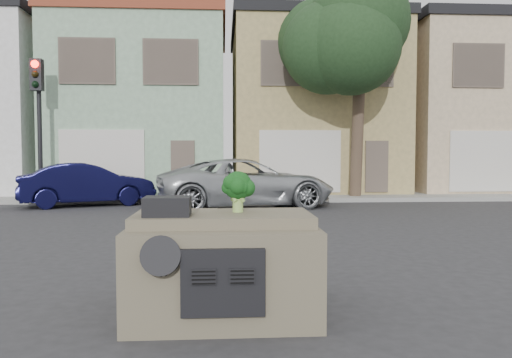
{
  "coord_description": "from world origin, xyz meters",
  "views": [
    {
      "loc": [
        0.01,
        -8.59,
        1.78
      ],
      "look_at": [
        0.6,
        0.5,
        1.3
      ],
      "focal_mm": 35.0,
      "sensor_mm": 36.0,
      "label": 1
    }
  ],
  "objects": [
    {
      "name": "instrument_hump",
      "position": [
        -0.58,
        -3.35,
        1.22
      ],
      "size": [
        0.48,
        0.38,
        0.2
      ],
      "primitive_type": "cube",
      "color": "black",
      "rests_on": "car_dashboard"
    },
    {
      "name": "silver_pickup",
      "position": [
        0.74,
        7.6,
        0.0
      ],
      "size": [
        6.16,
        3.81,
        1.59
      ],
      "primitive_type": "imported",
      "rotation": [
        0.0,
        0.0,
        1.79
      ],
      "color": "#B0B4B8",
      "rests_on": "ground"
    },
    {
      "name": "tree_near",
      "position": [
        5.0,
        9.8,
        4.25
      ],
      "size": [
        4.4,
        4.0,
        8.5
      ],
      "primitive_type": "cube",
      "color": "#1E371C",
      "rests_on": "ground"
    },
    {
      "name": "sidewalk",
      "position": [
        0.0,
        10.5,
        0.07
      ],
      "size": [
        40.0,
        3.0,
        0.15
      ],
      "primitive_type": "cube",
      "color": "gray",
      "rests_on": "ground"
    },
    {
      "name": "car_dashboard",
      "position": [
        0.0,
        -3.0,
        0.56
      ],
      "size": [
        2.0,
        1.8,
        1.12
      ],
      "primitive_type": "cube",
      "color": "#675E49",
      "rests_on": "ground"
    },
    {
      "name": "wiper_arm",
      "position": [
        0.28,
        -2.62,
        1.13
      ],
      "size": [
        0.69,
        0.15,
        0.02
      ],
      "primitive_type": "cube",
      "rotation": [
        0.0,
        0.0,
        0.17
      ],
      "color": "black",
      "rests_on": "car_dashboard"
    },
    {
      "name": "ground_plane",
      "position": [
        0.0,
        0.0,
        0.0
      ],
      "size": [
        120.0,
        120.0,
        0.0
      ],
      "primitive_type": "plane",
      "color": "#303033",
      "rests_on": "ground"
    },
    {
      "name": "broccoli",
      "position": [
        0.17,
        -3.07,
        1.35
      ],
      "size": [
        0.44,
        0.44,
        0.47
      ],
      "primitive_type": "cube",
      "rotation": [
        0.0,
        0.0,
        0.18
      ],
      "color": "#103B12",
      "rests_on": "car_dashboard"
    },
    {
      "name": "townhouse_beige",
      "position": [
        11.5,
        14.5,
        3.77
      ],
      "size": [
        7.2,
        8.2,
        7.55
      ],
      "primitive_type": "cube",
      "color": "#C8AE8A",
      "rests_on": "ground"
    },
    {
      "name": "traffic_signal",
      "position": [
        -6.5,
        9.5,
        2.55
      ],
      "size": [
        0.4,
        0.4,
        5.1
      ],
      "primitive_type": "cube",
      "color": "black",
      "rests_on": "ground"
    },
    {
      "name": "townhouse_mint",
      "position": [
        -3.5,
        14.5,
        3.77
      ],
      "size": [
        7.2,
        8.2,
        7.55
      ],
      "primitive_type": "cube",
      "color": "#8DB08F",
      "rests_on": "ground"
    },
    {
      "name": "townhouse_tan",
      "position": [
        4.0,
        14.5,
        3.77
      ],
      "size": [
        7.2,
        8.2,
        7.55
      ],
      "primitive_type": "cube",
      "color": "tan",
      "rests_on": "ground"
    },
    {
      "name": "navy_sedan",
      "position": [
        -4.59,
        8.47,
        0.0
      ],
      "size": [
        4.62,
        3.04,
        1.44
      ],
      "primitive_type": "imported",
      "rotation": [
        0.0,
        0.0,
        1.95
      ],
      "color": "black",
      "rests_on": "ground"
    }
  ]
}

